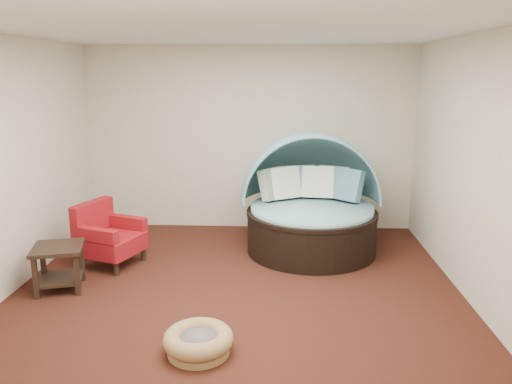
{
  "coord_description": "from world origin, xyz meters",
  "views": [
    {
      "loc": [
        0.46,
        -5.12,
        2.39
      ],
      "look_at": [
        0.19,
        0.6,
        1.02
      ],
      "focal_mm": 35.0,
      "sensor_mm": 36.0,
      "label": 1
    }
  ],
  "objects_px": {
    "canopy_daybed": "(311,196)",
    "pet_basket": "(198,341)",
    "side_table": "(59,261)",
    "red_armchair": "(108,236)"
  },
  "relations": [
    {
      "from": "canopy_daybed",
      "to": "pet_basket",
      "type": "xyz_separation_m",
      "value": [
        -1.12,
        -2.74,
        -0.64
      ]
    },
    {
      "from": "pet_basket",
      "to": "red_armchair",
      "type": "height_order",
      "value": "red_armchair"
    },
    {
      "from": "pet_basket",
      "to": "side_table",
      "type": "bearing_deg",
      "value": 144.81
    },
    {
      "from": "pet_basket",
      "to": "side_table",
      "type": "distance_m",
      "value": 2.18
    },
    {
      "from": "red_armchair",
      "to": "pet_basket",
      "type": "bearing_deg",
      "value": -33.66
    },
    {
      "from": "canopy_daybed",
      "to": "side_table",
      "type": "distance_m",
      "value": 3.28
    },
    {
      "from": "canopy_daybed",
      "to": "pet_basket",
      "type": "distance_m",
      "value": 3.03
    },
    {
      "from": "pet_basket",
      "to": "red_armchair",
      "type": "distance_m",
      "value": 2.53
    },
    {
      "from": "canopy_daybed",
      "to": "pet_basket",
      "type": "relative_size",
      "value": 2.39
    },
    {
      "from": "side_table",
      "to": "pet_basket",
      "type": "bearing_deg",
      "value": -35.19
    }
  ]
}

